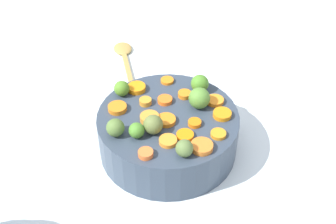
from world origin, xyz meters
name	(u,v)px	position (x,y,z in m)	size (l,w,h in m)	color
tabletop	(157,147)	(0.00, 0.00, 0.01)	(2.40, 2.40, 0.02)	silver
serving_bowl_carrots	(168,133)	(0.03, 0.01, 0.06)	(0.27, 0.27, 0.09)	#333F4E
carrot_slice_0	(215,101)	(0.06, 0.10, 0.11)	(0.03, 0.03, 0.01)	orange
carrot_slice_1	(168,141)	(0.08, -0.04, 0.11)	(0.03, 0.03, 0.01)	orange
carrot_slice_2	(150,118)	(0.01, -0.03, 0.11)	(0.04, 0.04, 0.01)	orange
carrot_slice_3	(165,100)	(-0.01, 0.03, 0.11)	(0.03, 0.03, 0.01)	orange
carrot_slice_4	(137,88)	(-0.08, 0.02, 0.11)	(0.04, 0.04, 0.01)	orange
carrot_slice_5	(117,108)	(-0.05, -0.05, 0.11)	(0.04, 0.04, 0.01)	orange
carrot_slice_6	(202,146)	(0.13, -0.01, 0.11)	(0.04, 0.04, 0.01)	orange
carrot_slice_7	(218,134)	(0.13, 0.04, 0.11)	(0.03, 0.03, 0.01)	orange
carrot_slice_8	(144,102)	(-0.03, 0.00, 0.11)	(0.02, 0.02, 0.01)	orange
carrot_slice_9	(185,135)	(0.09, -0.01, 0.11)	(0.03, 0.03, 0.01)	orange
carrot_slice_10	(185,94)	(0.01, 0.07, 0.11)	(0.03, 0.03, 0.01)	orange
carrot_slice_11	(146,154)	(0.08, -0.09, 0.11)	(0.03, 0.03, 0.01)	orange
carrot_slice_12	(167,81)	(-0.05, 0.08, 0.11)	(0.03, 0.03, 0.01)	orange
carrot_slice_13	(222,114)	(0.10, 0.08, 0.11)	(0.04, 0.04, 0.01)	orange
carrot_slice_14	(166,120)	(0.04, -0.01, 0.11)	(0.04, 0.04, 0.01)	orange
carrot_slice_15	(195,123)	(0.08, 0.03, 0.11)	(0.02, 0.02, 0.01)	orange
brussels_sprout_0	(200,83)	(0.01, 0.11, 0.13)	(0.04, 0.04, 0.04)	#498127
brussels_sprout_1	(122,88)	(-0.08, -0.02, 0.12)	(0.03, 0.03, 0.03)	#4F8126
brussels_sprout_2	(184,148)	(0.12, -0.04, 0.12)	(0.03, 0.03, 0.03)	#566F38
brussels_sprout_3	(199,98)	(0.05, 0.07, 0.13)	(0.04, 0.04, 0.04)	#528533
brussels_sprout_4	(153,124)	(0.04, -0.04, 0.13)	(0.04, 0.04, 0.04)	#5E6D36
brussels_sprout_5	(137,130)	(0.03, -0.07, 0.12)	(0.03, 0.03, 0.03)	#49832A
brussels_sprout_6	(114,127)	(0.00, -0.10, 0.12)	(0.03, 0.03, 0.03)	#527033
wooden_spoon	(125,58)	(-0.29, 0.15, 0.03)	(0.24, 0.16, 0.01)	#AF8C46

